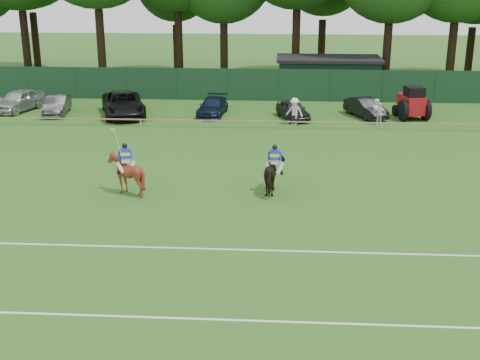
# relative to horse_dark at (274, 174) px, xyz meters

# --- Properties ---
(ground) EXTENTS (160.00, 160.00, 0.00)m
(ground) POSITION_rel_horse_dark_xyz_m (-1.93, -5.46, -0.89)
(ground) COLOR #1E4C14
(ground) RESTS_ON ground
(horse_dark) EXTENTS (0.98, 2.11, 1.78)m
(horse_dark) POSITION_rel_horse_dark_xyz_m (0.00, 0.00, 0.00)
(horse_dark) COLOR black
(horse_dark) RESTS_ON ground
(horse_chestnut) EXTENTS (1.99, 2.12, 1.90)m
(horse_chestnut) POSITION_rel_horse_dark_xyz_m (-6.79, -0.56, 0.06)
(horse_chestnut) COLOR maroon
(horse_chestnut) RESTS_ON ground
(sedan_silver) EXTENTS (2.95, 4.93, 1.57)m
(sedan_silver) POSITION_rel_horse_dark_xyz_m (-18.75, 16.63, -0.10)
(sedan_silver) COLOR #B9BCBF
(sedan_silver) RESTS_ON ground
(sedan_grey) EXTENTS (2.00, 4.20, 1.33)m
(sedan_grey) POSITION_rel_horse_dark_xyz_m (-15.64, 15.86, -0.23)
(sedan_grey) COLOR #2E2F31
(sedan_grey) RESTS_ON ground
(suv_black) EXTENTS (4.42, 6.46, 1.64)m
(suv_black) POSITION_rel_horse_dark_xyz_m (-10.79, 15.62, -0.07)
(suv_black) COLOR black
(suv_black) RESTS_ON ground
(sedan_navy) EXTENTS (2.10, 4.38, 1.23)m
(sedan_navy) POSITION_rel_horse_dark_xyz_m (-4.55, 16.18, -0.27)
(sedan_navy) COLOR #101B32
(sedan_navy) RESTS_ON ground
(hatch_grey) EXTENTS (2.65, 4.00, 1.27)m
(hatch_grey) POSITION_rel_horse_dark_xyz_m (1.09, 15.35, -0.26)
(hatch_grey) COLOR #28282B
(hatch_grey) RESTS_ON ground
(estate_black) EXTENTS (2.89, 4.22, 1.32)m
(estate_black) POSITION_rel_horse_dark_xyz_m (6.17, 16.23, -0.23)
(estate_black) COLOR black
(estate_black) RESTS_ON ground
(spectator_left) EXTENTS (1.34, 1.08, 1.81)m
(spectator_left) POSITION_rel_horse_dark_xyz_m (1.17, 13.60, 0.01)
(spectator_left) COLOR silver
(spectator_left) RESTS_ON ground
(spectator_mid) EXTENTS (0.89, 0.41, 1.50)m
(spectator_mid) POSITION_rel_horse_dark_xyz_m (6.76, 13.89, -0.14)
(spectator_mid) COLOR white
(spectator_mid) RESTS_ON ground
(spectator_right) EXTENTS (0.80, 0.57, 1.53)m
(spectator_right) POSITION_rel_horse_dark_xyz_m (6.71, 15.02, -0.12)
(spectator_right) COLOR silver
(spectator_right) RESTS_ON ground
(rider_dark) EXTENTS (0.94, 0.37, 1.41)m
(rider_dark) POSITION_rel_horse_dark_xyz_m (-0.00, -0.01, 0.78)
(rider_dark) COLOR silver
(rider_dark) RESTS_ON ground
(rider_chestnut) EXTENTS (0.98, 0.54, 2.05)m
(rider_chestnut) POSITION_rel_horse_dark_xyz_m (-6.79, -0.57, 0.88)
(rider_chestnut) COLOR silver
(rider_chestnut) RESTS_ON ground
(pitch_lines) EXTENTS (60.00, 5.10, 0.01)m
(pitch_lines) POSITION_rel_horse_dark_xyz_m (-1.93, -8.96, -0.88)
(pitch_lines) COLOR silver
(pitch_lines) RESTS_ON ground
(pitch_rail) EXTENTS (62.10, 0.10, 0.50)m
(pitch_rail) POSITION_rel_horse_dark_xyz_m (-1.93, 12.54, -0.44)
(pitch_rail) COLOR #997F5B
(pitch_rail) RESTS_ON ground
(perimeter_fence) EXTENTS (92.08, 0.08, 2.50)m
(perimeter_fence) POSITION_rel_horse_dark_xyz_m (-1.93, 21.54, 0.36)
(perimeter_fence) COLOR #14351E
(perimeter_fence) RESTS_ON ground
(utility_shed) EXTENTS (8.40, 4.40, 3.04)m
(utility_shed) POSITION_rel_horse_dark_xyz_m (4.07, 24.54, 0.65)
(utility_shed) COLOR #14331E
(utility_shed) RESTS_ON ground
(tree_row) EXTENTS (96.00, 12.00, 21.00)m
(tree_row) POSITION_rel_horse_dark_xyz_m (0.07, 29.54, -0.89)
(tree_row) COLOR #26561C
(tree_row) RESTS_ON ground
(tractor) EXTENTS (2.29, 3.00, 2.28)m
(tractor) POSITION_rel_horse_dark_xyz_m (9.25, 15.90, 0.19)
(tractor) COLOR #A40F17
(tractor) RESTS_ON ground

